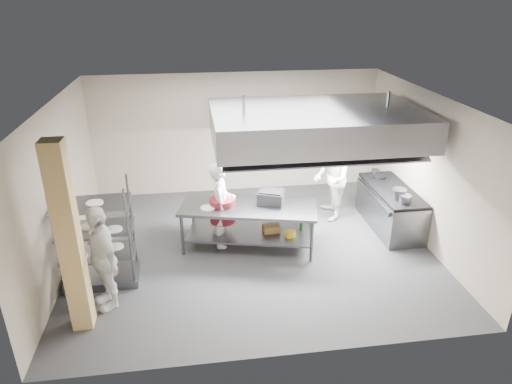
{
  "coord_description": "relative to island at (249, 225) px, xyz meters",
  "views": [
    {
      "loc": [
        -1.06,
        -7.88,
        4.79
      ],
      "look_at": [
        0.1,
        0.2,
        1.14
      ],
      "focal_mm": 32.0,
      "sensor_mm": 36.0,
      "label": 1
    }
  ],
  "objects": [
    {
      "name": "island_undershelf",
      "position": [
        0.0,
        0.0,
        -0.16
      ],
      "size": [
        2.6,
        1.54,
        0.04
      ],
      "primitive_type": "cube",
      "rotation": [
        0.0,
        0.0,
        -0.24
      ],
      "color": "slate",
      "rests_on": "island"
    },
    {
      "name": "island",
      "position": [
        0.0,
        0.0,
        0.0
      ],
      "size": [
        2.83,
        1.7,
        0.91
      ],
      "primitive_type": null,
      "rotation": [
        0.0,
        0.0,
        -0.24
      ],
      "color": "gray",
      "rests_on": "floor"
    },
    {
      "name": "wicker_basket",
      "position": [
        0.44,
        -0.07,
        -0.06
      ],
      "size": [
        0.35,
        0.26,
        0.14
      ],
      "primitive_type": "cube",
      "rotation": [
        0.0,
        0.0,
        0.11
      ],
      "color": "olive",
      "rests_on": "island_undershelf"
    },
    {
      "name": "ceiling",
      "position": [
        0.06,
        -0.11,
        2.54
      ],
      "size": [
        7.0,
        7.0,
        0.0
      ],
      "primitive_type": "plane",
      "rotation": [
        3.14,
        0.0,
        0.0
      ],
      "color": "silver",
      "rests_on": "wall_back"
    },
    {
      "name": "pass_rack",
      "position": [
        -2.74,
        -0.85,
        0.49
      ],
      "size": [
        1.28,
        0.78,
        1.88
      ],
      "primitive_type": null,
      "rotation": [
        0.0,
        0.0,
        0.04
      ],
      "color": "slate",
      "rests_on": "floor"
    },
    {
      "name": "island_worktop",
      "position": [
        0.0,
        0.0,
        0.42
      ],
      "size": [
        2.83,
        1.7,
        0.06
      ],
      "primitive_type": "cube",
      "rotation": [
        0.0,
        0.0,
        -0.24
      ],
      "color": "gray",
      "rests_on": "island"
    },
    {
      "name": "range_top",
      "position": [
        3.14,
        0.39,
        0.41
      ],
      "size": [
        0.78,
        1.96,
        0.06
      ],
      "primitive_type": "cube",
      "color": "black",
      "rests_on": "cooking_range"
    },
    {
      "name": "chef_head",
      "position": [
        -0.54,
        0.14,
        0.43
      ],
      "size": [
        0.49,
        0.69,
        1.77
      ],
      "primitive_type": "imported",
      "rotation": [
        0.0,
        0.0,
        1.46
      ],
      "color": "white",
      "rests_on": "floor"
    },
    {
      "name": "chef_line",
      "position": [
        1.97,
        1.0,
        0.51
      ],
      "size": [
        0.8,
        0.99,
        1.93
      ],
      "primitive_type": "imported",
      "rotation": [
        0.0,
        0.0,
        -1.65
      ],
      "color": "white",
      "rests_on": "floor"
    },
    {
      "name": "wall_shelf",
      "position": [
        1.86,
        2.73,
        1.04
      ],
      "size": [
        1.5,
        0.28,
        0.04
      ],
      "primitive_type": "cube",
      "color": "gray",
      "rests_on": "wall_back"
    },
    {
      "name": "wall_back",
      "position": [
        0.06,
        2.89,
        1.04
      ],
      "size": [
        7.0,
        0.0,
        7.0
      ],
      "primitive_type": "plane",
      "rotation": [
        1.57,
        0.0,
        0.0
      ],
      "color": "gray",
      "rests_on": "ground"
    },
    {
      "name": "hood_strip_b",
      "position": [
        2.26,
        0.29,
        1.62
      ],
      "size": [
        1.6,
        0.12,
        0.04
      ],
      "primitive_type": "cube",
      "color": "white",
      "rests_on": "exhaust_hood"
    },
    {
      "name": "griddle",
      "position": [
        0.45,
        0.03,
        0.58
      ],
      "size": [
        0.6,
        0.54,
        0.24
      ],
      "primitive_type": "cube",
      "rotation": [
        0.0,
        0.0,
        -0.38
      ],
      "color": "slate",
      "rests_on": "island_worktop"
    },
    {
      "name": "floor",
      "position": [
        0.06,
        -0.11,
        -0.46
      ],
      "size": [
        7.0,
        7.0,
        0.0
      ],
      "primitive_type": "plane",
      "color": "#2F2F31",
      "rests_on": "ground"
    },
    {
      "name": "hood_strip_a",
      "position": [
        0.46,
        0.29,
        1.62
      ],
      "size": [
        1.6,
        0.12,
        0.04
      ],
      "primitive_type": "cube",
      "color": "white",
      "rests_on": "exhaust_hood"
    },
    {
      "name": "cooking_range",
      "position": [
        3.14,
        0.39,
        -0.04
      ],
      "size": [
        0.8,
        2.0,
        0.84
      ],
      "primitive_type": "cube",
      "color": "slate",
      "rests_on": "floor"
    },
    {
      "name": "column",
      "position": [
        -2.84,
        -2.01,
        1.04
      ],
      "size": [
        0.3,
        0.3,
        3.0
      ],
      "primitive_type": "cube",
      "color": "#D9B46F",
      "rests_on": "floor"
    },
    {
      "name": "plate_stack",
      "position": [
        -2.74,
        -0.85,
        0.15
      ],
      "size": [
        0.28,
        0.28,
        0.05
      ],
      "primitive_type": "cylinder",
      "color": "white",
      "rests_on": "pass_rack"
    },
    {
      "name": "stockpot",
      "position": [
        3.06,
        -0.09,
        0.54
      ],
      "size": [
        0.29,
        0.29,
        0.2
      ],
      "primitive_type": "cylinder",
      "color": "gray",
      "rests_on": "range_top"
    },
    {
      "name": "chef_plating",
      "position": [
        -2.54,
        -1.54,
        0.44
      ],
      "size": [
        0.9,
        1.12,
        1.79
      ],
      "primitive_type": "imported",
      "rotation": [
        0.0,
        0.0,
        -1.05
      ],
      "color": "white",
      "rests_on": "floor"
    },
    {
      "name": "wall_right",
      "position": [
        3.56,
        -0.11,
        1.04
      ],
      "size": [
        0.0,
        6.0,
        6.0
      ],
      "primitive_type": "plane",
      "rotation": [
        1.57,
        0.0,
        -1.57
      ],
      "color": "gray",
      "rests_on": "ground"
    },
    {
      "name": "exhaust_hood",
      "position": [
        1.36,
        0.29,
        1.94
      ],
      "size": [
        4.0,
        2.5,
        0.6
      ],
      "primitive_type": "cube",
      "color": "gray",
      "rests_on": "ceiling"
    },
    {
      "name": "wall_left",
      "position": [
        -3.44,
        -0.11,
        1.04
      ],
      "size": [
        0.0,
        6.0,
        6.0
      ],
      "primitive_type": "plane",
      "rotation": [
        1.57,
        0.0,
        1.57
      ],
      "color": "gray",
      "rests_on": "ground"
    }
  ]
}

